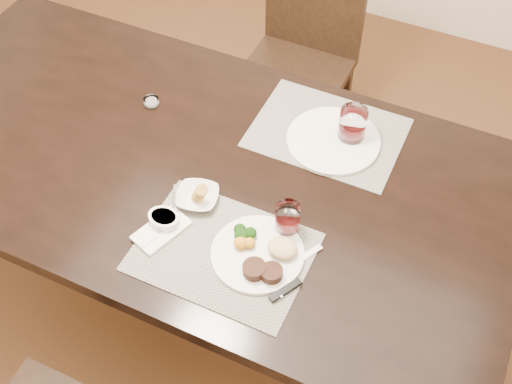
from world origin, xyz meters
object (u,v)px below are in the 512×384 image
at_px(dinner_plate, 261,254).
at_px(cracker_bowl, 198,197).
at_px(wine_glass_near, 287,220).
at_px(far_plate, 333,140).
at_px(chair_far, 303,49).
at_px(steak_knife, 289,282).

height_order(dinner_plate, cracker_bowl, cracker_bowl).
distance_m(wine_glass_near, far_plate, 0.37).
height_order(cracker_bowl, wine_glass_near, wine_glass_near).
distance_m(chair_far, far_plate, 0.81).
bearing_deg(chair_far, far_plate, -61.73).
bearing_deg(cracker_bowl, far_plate, 54.78).
distance_m(dinner_plate, far_plate, 0.48).
xyz_separation_m(dinner_plate, steak_knife, (0.10, -0.04, -0.01)).
distance_m(cracker_bowl, wine_glass_near, 0.27).
distance_m(chair_far, cracker_bowl, 1.10).
relative_size(chair_far, dinner_plate, 3.59).
bearing_deg(steak_knife, cracker_bowl, -173.66).
bearing_deg(dinner_plate, wine_glass_near, 95.72).
height_order(wine_glass_near, far_plate, wine_glass_near).
bearing_deg(dinner_plate, chair_far, 124.95).
xyz_separation_m(steak_knife, wine_glass_near, (-0.07, 0.16, 0.04)).
distance_m(chair_far, steak_knife, 1.31).
xyz_separation_m(steak_knife, far_plate, (-0.08, 0.52, 0.00)).
relative_size(cracker_bowl, wine_glass_near, 1.54).
relative_size(chair_far, cracker_bowl, 6.22).
relative_size(dinner_plate, cracker_bowl, 1.73).
distance_m(steak_knife, far_plate, 0.53).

